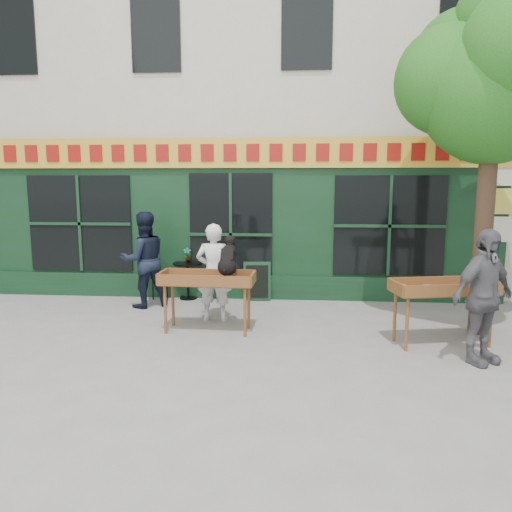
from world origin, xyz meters
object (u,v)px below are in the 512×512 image
Objects in this scene: book_cart_center at (207,282)px; dog at (228,254)px; book_cart_right at (443,291)px; man_left at (144,260)px; bistro_table at (188,273)px; woman at (214,272)px; man_right at (483,297)px.

book_cart_center is 0.59m from dog.
book_cart_right is at bearing -3.22° from dog.
dog is (0.35, -0.05, 0.47)m from book_cart_center.
book_cart_center is 2.11m from man_left.
bistro_table is (-0.81, 2.17, -0.28)m from book_cart_center.
man_left reaches higher than woman.
dog is at bearing 131.67° from man_right.
book_cart_right is (3.29, -0.31, -0.47)m from dog.
dog is at bearing -62.51° from bistro_table.
man_right is 6.03m from man_left.
bistro_table is (-4.45, 2.54, -0.28)m from book_cart_right.
dog is 2.61m from bistro_table.
man_right reaches higher than book_cart_center.
woman is (0.00, 0.65, 0.04)m from book_cart_center.
woman is 3.78m from book_cart_right.
man_left is at bearing 148.52° from book_cart_right.
man_left is at bearing 137.84° from book_cart_center.
dog is 0.79× the size of bistro_table.
man_right is at bearing 122.63° from man_left.
dog is 0.35× the size of woman.
book_cart_center is 0.83× the size of man_right.
dog reaches higher than book_cart_center.
man_right is at bearing -34.69° from bistro_table.
man_left reaches higher than book_cart_center.
bistro_table is (-0.81, 1.52, -0.32)m from woman.
woman is 1.75m from bistro_table.
woman is at bearing -62.09° from bistro_table.
bistro_table is 1.06m from man_left.
man_left is (-1.86, 1.52, -0.36)m from dog.
man_left is at bearing -135.13° from bistro_table.
woman is 2.27× the size of bistro_table.
bistro_table is at bearing 113.49° from man_right.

